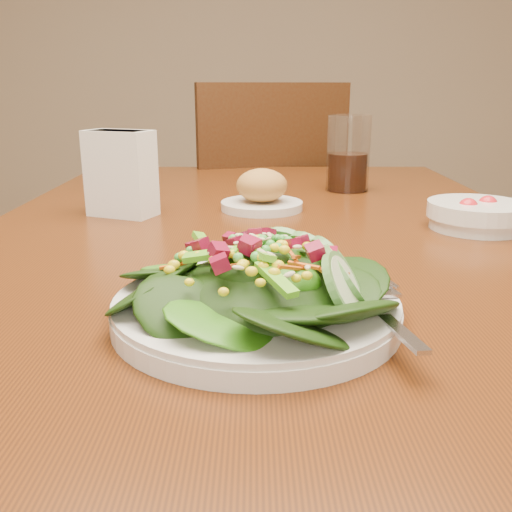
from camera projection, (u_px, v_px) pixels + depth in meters
name	position (u px, v px, depth m)	size (l,w,h in m)	color
dining_table	(265.00, 290.00, 0.91)	(0.90, 1.40, 0.75)	#522409
chair_far	(259.00, 236.00, 1.77)	(0.56, 0.56, 0.97)	#311E0E
salad_plate	(266.00, 292.00, 0.53)	(0.27, 0.27, 0.08)	silver
bread_plate	(262.00, 193.00, 1.01)	(0.15, 0.15, 0.07)	silver
tomato_bowl	(477.00, 215.00, 0.88)	(0.15, 0.15, 0.05)	silver
drinking_glass	(348.00, 159.00, 1.19)	(0.09, 0.09, 0.16)	silver
napkin_holder	(121.00, 171.00, 0.96)	(0.12, 0.10, 0.14)	white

